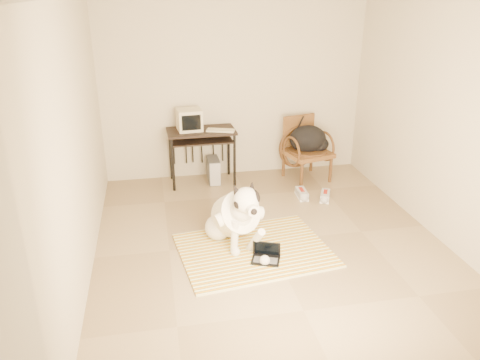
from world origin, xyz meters
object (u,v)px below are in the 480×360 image
object	(u,v)px
pc_tower	(213,170)
rattan_chair	(306,149)
backpack	(309,140)
laptop	(266,255)
computer_desk	(201,138)
dog	(235,216)
crt_monitor	(189,120)

from	to	relation	value
pc_tower	rattan_chair	size ratio (longest dim) A/B	0.42
backpack	laptop	bearing A→B (deg)	-118.79
computer_desk	backpack	size ratio (longest dim) A/B	1.67
dog	backpack	xyz separation A→B (m)	(1.47, 1.78, 0.27)
crt_monitor	backpack	xyz separation A→B (m)	(1.79, -0.19, -0.35)
crt_monitor	pc_tower	size ratio (longest dim) A/B	0.93
rattan_chair	crt_monitor	bearing A→B (deg)	174.98
computer_desk	pc_tower	size ratio (longest dim) A/B	2.52
dog	laptop	xyz separation A→B (m)	(0.26, -0.43, -0.29)
computer_desk	backpack	bearing A→B (deg)	-5.08
computer_desk	crt_monitor	world-z (taller)	crt_monitor
computer_desk	rattan_chair	bearing A→B (deg)	-3.98
dog	crt_monitor	world-z (taller)	crt_monitor
backpack	rattan_chair	bearing A→B (deg)	140.35
crt_monitor	laptop	bearing A→B (deg)	-76.33
dog	rattan_chair	xyz separation A→B (m)	(1.43, 1.81, 0.12)
laptop	backpack	distance (m)	2.58
dog	crt_monitor	size ratio (longest dim) A/B	3.18
crt_monitor	rattan_chair	world-z (taller)	crt_monitor
pc_tower	rattan_chair	bearing A→B (deg)	-4.45
laptop	computer_desk	distance (m)	2.47
pc_tower	dog	bearing A→B (deg)	-90.28
dog	computer_desk	bearing A→B (deg)	94.67
laptop	crt_monitor	xyz separation A→B (m)	(-0.58, 2.39, 0.91)
laptop	backpack	size ratio (longest dim) A/B	0.59
dog	laptop	size ratio (longest dim) A/B	3.31
laptop	computer_desk	xyz separation A→B (m)	(-0.42, 2.35, 0.64)
dog	crt_monitor	distance (m)	2.09
pc_tower	backpack	distance (m)	1.54
dog	computer_desk	distance (m)	1.96
computer_desk	rattan_chair	world-z (taller)	rattan_chair
pc_tower	rattan_chair	xyz separation A→B (m)	(1.42, -0.11, 0.29)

